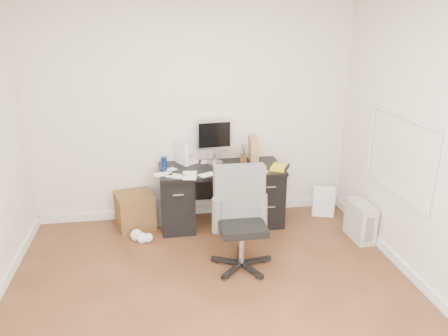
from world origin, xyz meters
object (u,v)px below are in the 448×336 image
at_px(office_chair, 242,221).
at_px(wicker_basket, 135,210).
at_px(lcd_monitor, 214,142).
at_px(keyboard, 230,168).
at_px(pc_tower, 360,221).
at_px(desk, 221,194).

bearing_deg(office_chair, wicker_basket, 135.06).
distance_m(lcd_monitor, keyboard, 0.40).
bearing_deg(keyboard, pc_tower, -13.72).
relative_size(desk, lcd_monitor, 2.66).
relative_size(lcd_monitor, wicker_basket, 1.31).
distance_m(desk, pc_tower, 1.69).
distance_m(lcd_monitor, wicker_basket, 1.30).
bearing_deg(keyboard, lcd_monitor, 130.48).
xyz_separation_m(pc_tower, wicker_basket, (-2.62, 0.74, -0.01)).
height_order(lcd_monitor, keyboard, lcd_monitor).
bearing_deg(keyboard, desk, 146.89).
xyz_separation_m(lcd_monitor, keyboard, (0.16, -0.24, -0.27)).
relative_size(keyboard, pc_tower, 0.88).
bearing_deg(wicker_basket, office_chair, -45.29).
bearing_deg(wicker_basket, lcd_monitor, 4.46).
distance_m(keyboard, pc_tower, 1.66).
bearing_deg(pc_tower, keyboard, 156.45).
bearing_deg(wicker_basket, pc_tower, -15.66).
distance_m(keyboard, office_chair, 1.00).
height_order(lcd_monitor, pc_tower, lcd_monitor).
relative_size(pc_tower, wicker_basket, 1.02).
height_order(desk, office_chair, office_chair).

